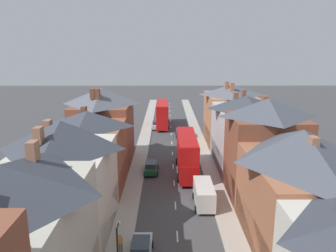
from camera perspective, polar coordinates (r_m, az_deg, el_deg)
The scene contains 14 objects.
pavement_left at distance 55.63m, azimuth -4.54°, elevation -4.05°, with size 2.20×104.00×0.14m, color #A8A399.
pavement_right at distance 55.81m, azimuth 5.99°, elevation -4.02°, with size 2.20×104.00×0.14m, color #A8A399.
centre_line_dashes at distance 53.61m, azimuth 0.77°, elevation -4.77°, with size 0.14×97.80×0.01m.
terrace_row_left at distance 29.72m, azimuth -18.54°, elevation -9.56°, with size 8.00×48.68×13.71m.
terrace_row_right at distance 34.67m, azimuth 18.65°, elevation -6.42°, with size 8.00×60.79×14.10m.
double_decker_bus_lead at distance 70.62m, azimuth -0.97°, elevation 2.14°, with size 2.74×10.80×5.30m.
double_decker_bus_mid_street at distance 44.74m, azimuth 3.29°, elevation -4.80°, with size 2.74×10.80×5.30m.
car_near_blue at distance 63.57m, azimuth 2.21°, elevation -1.03°, with size 1.90×4.44×1.63m.
car_parked_left_a at distance 45.61m, azimuth -2.96°, elevation -7.11°, with size 1.90×4.52×1.59m.
car_mid_black at distance 62.97m, azimuth 3.42°, elevation -1.17°, with size 1.90×4.55×1.68m.
car_parked_left_b at distance 69.17m, azimuth -2.05°, elevation 0.21°, with size 1.90×4.16×1.70m.
car_far_grey at distance 28.82m, azimuth -4.73°, elevation -20.58°, with size 1.90×4.30×1.59m.
delivery_van at distance 36.71m, azimuth 6.26°, elevation -11.65°, with size 2.20×5.20×2.41m.
pedestrian_mid_left at distance 29.36m, azimuth -8.28°, elevation -19.43°, with size 0.36×0.22×1.61m.
Camera 1 is at (-1.02, -14.82, 17.03)m, focal length 35.00 mm.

